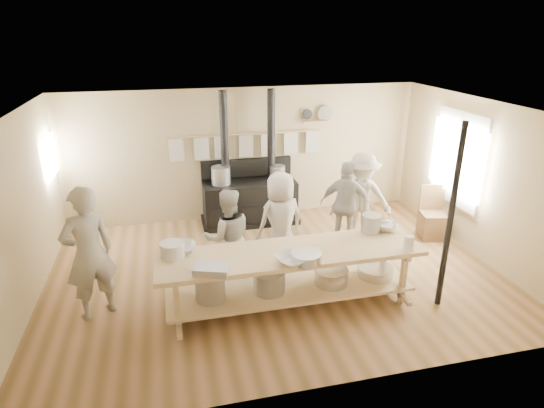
% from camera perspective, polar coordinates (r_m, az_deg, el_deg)
% --- Properties ---
extents(ground, '(7.00, 7.00, 0.00)m').
position_cam_1_polar(ground, '(7.32, 0.36, -8.68)').
color(ground, brown).
rests_on(ground, ground).
extents(room_shell, '(7.00, 7.00, 7.00)m').
position_cam_1_polar(room_shell, '(6.65, 0.39, 3.50)').
color(room_shell, tan).
rests_on(room_shell, ground).
extents(window_right, '(0.09, 1.50, 1.65)m').
position_cam_1_polar(window_right, '(8.66, 22.36, 5.29)').
color(window_right, beige).
rests_on(window_right, ground).
extents(left_opening, '(0.00, 0.90, 0.90)m').
position_cam_1_polar(left_opening, '(8.63, -26.06, 5.34)').
color(left_opening, white).
rests_on(left_opening, ground).
extents(stove, '(1.90, 0.75, 2.60)m').
position_cam_1_polar(stove, '(8.97, -2.88, 0.84)').
color(stove, black).
rests_on(stove, ground).
extents(towel_rail, '(3.00, 0.04, 0.47)m').
position_cam_1_polar(towel_rail, '(8.93, -3.30, 7.71)').
color(towel_rail, tan).
rests_on(towel_rail, ground).
extents(back_wall_shelf, '(0.63, 0.14, 0.32)m').
position_cam_1_polar(back_wall_shelf, '(9.23, 5.74, 10.92)').
color(back_wall_shelf, tan).
rests_on(back_wall_shelf, ground).
extents(prep_table, '(3.60, 0.90, 0.85)m').
position_cam_1_polar(prep_table, '(6.30, 2.26, -8.59)').
color(prep_table, tan).
rests_on(prep_table, ground).
extents(support_post, '(0.08, 0.08, 2.60)m').
position_cam_1_polar(support_post, '(6.43, 21.48, -1.80)').
color(support_post, black).
rests_on(support_post, ground).
extents(cook_far_left, '(0.80, 0.70, 1.84)m').
position_cam_1_polar(cook_far_left, '(6.38, -22.02, -5.78)').
color(cook_far_left, '#AEA79A').
rests_on(cook_far_left, ground).
extents(cook_left, '(0.74, 0.57, 1.51)m').
position_cam_1_polar(cook_left, '(6.77, -5.55, -4.21)').
color(cook_left, '#AEA79A').
rests_on(cook_left, ground).
extents(cook_center, '(0.89, 0.70, 1.61)m').
position_cam_1_polar(cook_center, '(7.14, 1.08, -2.23)').
color(cook_center, '#AEA79A').
rests_on(cook_center, ground).
extents(cook_right, '(0.98, 0.76, 1.56)m').
position_cam_1_polar(cook_right, '(7.98, 9.29, -0.13)').
color(cook_right, '#AEA79A').
rests_on(cook_right, ground).
extents(cook_by_window, '(1.21, 0.91, 1.66)m').
position_cam_1_polar(cook_by_window, '(8.17, 11.11, 0.65)').
color(cook_by_window, '#AEA79A').
rests_on(cook_by_window, ground).
extents(chair, '(0.54, 0.54, 0.96)m').
position_cam_1_polar(chair, '(8.90, 19.48, -2.23)').
color(chair, brown).
rests_on(chair, ground).
extents(bowl_white_a, '(0.40, 0.40, 0.10)m').
position_cam_1_polar(bowl_white_a, '(6.23, -11.30, -5.46)').
color(bowl_white_a, silver).
rests_on(bowl_white_a, prep_table).
extents(bowl_steel_a, '(0.46, 0.46, 0.10)m').
position_cam_1_polar(bowl_steel_a, '(6.18, -12.37, -5.75)').
color(bowl_steel_a, silver).
rests_on(bowl_steel_a, prep_table).
extents(bowl_white_b, '(0.55, 0.55, 0.10)m').
position_cam_1_polar(bowl_white_b, '(5.83, 2.62, -6.98)').
color(bowl_white_b, silver).
rests_on(bowl_white_b, prep_table).
extents(bowl_steel_b, '(0.35, 0.35, 0.11)m').
position_cam_1_polar(bowl_steel_b, '(6.94, 14.08, -2.78)').
color(bowl_steel_b, silver).
rests_on(bowl_steel_b, prep_table).
extents(roasting_pan, '(0.50, 0.41, 0.09)m').
position_cam_1_polar(roasting_pan, '(5.66, -7.54, -8.12)').
color(roasting_pan, '#B2B2B7').
rests_on(roasting_pan, prep_table).
extents(mixing_bowl_large, '(0.51, 0.51, 0.13)m').
position_cam_1_polar(mixing_bowl_large, '(5.87, 4.32, -6.68)').
color(mixing_bowl_large, silver).
rests_on(mixing_bowl_large, prep_table).
extents(bucket_galv, '(0.34, 0.34, 0.27)m').
position_cam_1_polar(bucket_galv, '(6.80, 12.35, -2.38)').
color(bucket_galv, gray).
rests_on(bucket_galv, prep_table).
extents(deep_bowl_enamel, '(0.39, 0.39, 0.20)m').
position_cam_1_polar(deep_bowl_enamel, '(6.10, -12.39, -5.64)').
color(deep_bowl_enamel, silver).
rests_on(deep_bowl_enamel, prep_table).
extents(pitcher, '(0.17, 0.17, 0.21)m').
position_cam_1_polar(pitcher, '(6.40, 16.75, -4.69)').
color(pitcher, silver).
rests_on(pitcher, prep_table).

